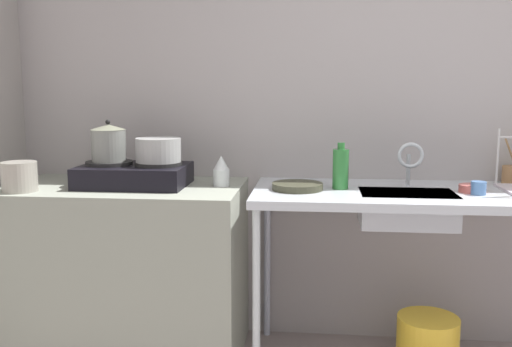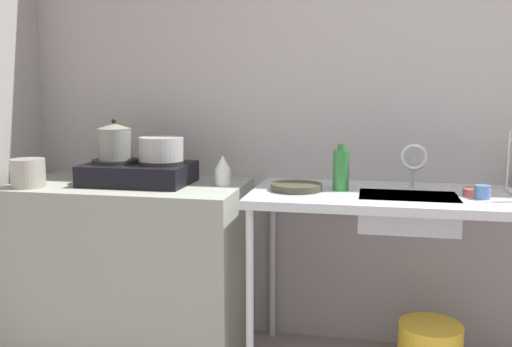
% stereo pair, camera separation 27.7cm
% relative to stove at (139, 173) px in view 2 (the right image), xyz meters
% --- Properties ---
extents(wall_back, '(5.53, 0.10, 2.77)m').
position_rel_stove_xyz_m(wall_back, '(1.63, 0.38, 0.44)').
color(wall_back, '#9D9796').
rests_on(wall_back, ground).
extents(counter_concrete, '(1.18, 0.66, 0.89)m').
position_rel_stove_xyz_m(counter_concrete, '(-0.05, 0.00, -0.50)').
color(counter_concrete, gray).
rests_on(counter_concrete, ground).
extents(counter_sink, '(1.54, 0.66, 0.89)m').
position_rel_stove_xyz_m(counter_sink, '(1.38, -0.00, -0.12)').
color(counter_sink, '#B6BEC5').
rests_on(counter_sink, ground).
extents(stove, '(0.53, 0.37, 0.12)m').
position_rel_stove_xyz_m(stove, '(0.00, 0.00, 0.00)').
color(stove, black).
rests_on(stove, counter_concrete).
extents(pot_on_left_burner, '(0.17, 0.17, 0.21)m').
position_rel_stove_xyz_m(pot_on_left_burner, '(-0.13, 0.00, 0.16)').
color(pot_on_left_burner, slate).
rests_on(pot_on_left_burner, stove).
extents(pot_on_right_burner, '(0.22, 0.22, 0.12)m').
position_rel_stove_xyz_m(pot_on_right_burner, '(0.13, 0.00, 0.12)').
color(pot_on_right_burner, '#959795').
rests_on(pot_on_right_burner, stove).
extents(pot_beside_stove, '(0.16, 0.16, 0.14)m').
position_rel_stove_xyz_m(pot_beside_stove, '(-0.49, -0.21, 0.01)').
color(pot_beside_stove, '#9B968A').
rests_on(pot_beside_stove, counter_concrete).
extents(percolator, '(0.08, 0.08, 0.15)m').
position_rel_stove_xyz_m(percolator, '(0.43, 0.04, 0.02)').
color(percolator, silver).
rests_on(percolator, counter_concrete).
extents(sink_basin, '(0.44, 0.28, 0.16)m').
position_rel_stove_xyz_m(sink_basin, '(1.33, -0.05, -0.14)').
color(sink_basin, '#B6BEC5').
rests_on(sink_basin, counter_sink).
extents(faucet, '(0.13, 0.07, 0.23)m').
position_rel_stove_xyz_m(faucet, '(1.36, 0.08, 0.09)').
color(faucet, '#B6BEC5').
rests_on(faucet, counter_sink).
extents(frying_pan, '(0.25, 0.25, 0.03)m').
position_rel_stove_xyz_m(frying_pan, '(0.82, -0.03, -0.04)').
color(frying_pan, '#383828').
rests_on(frying_pan, counter_sink).
extents(cup_by_rack, '(0.07, 0.07, 0.06)m').
position_rel_stove_xyz_m(cup_by_rack, '(1.65, -0.07, -0.03)').
color(cup_by_rack, '#4C75AD').
rests_on(cup_by_rack, counter_sink).
extents(small_bowl_on_drainboard, '(0.12, 0.12, 0.04)m').
position_rel_stove_xyz_m(small_bowl_on_drainboard, '(1.64, -0.01, -0.04)').
color(small_bowl_on_drainboard, '#BB5953').
rests_on(small_bowl_on_drainboard, counter_sink).
extents(bottle_by_sink, '(0.08, 0.08, 0.23)m').
position_rel_stove_xyz_m(bottle_by_sink, '(1.02, 0.02, 0.04)').
color(bottle_by_sink, '#2B6F32').
rests_on(bottle_by_sink, counter_sink).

